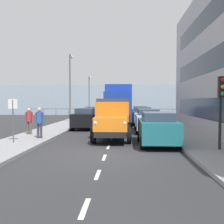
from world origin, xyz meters
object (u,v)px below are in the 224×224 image
object	(u,v)px
car_black_oppositeside_0	(85,118)
pedestrian_near_railing	(39,120)
car_teal_kerbside_near	(157,128)
car_white_kerbside_1	(148,120)
lamp_post_promenade	(70,82)
car_grey_kerbside_2	(143,116)
pedestrian_by_lamp	(29,119)
street_sign	(13,113)
traffic_light_near	(221,97)
car_navy_kerbside_3	(140,113)
lorry_cargo_blue	(119,103)
lamp_post_far	(89,92)
car_silver_oppositeside_1	(94,115)
truck_vintage_orange	(112,120)

from	to	relation	value
car_black_oppositeside_0	pedestrian_near_railing	distance (m)	6.87
car_black_oppositeside_0	pedestrian_near_railing	size ratio (longest dim) A/B	2.43
car_teal_kerbside_near	car_white_kerbside_1	bearing A→B (deg)	-90.00
pedestrian_near_railing	lamp_post_promenade	distance (m)	12.43
car_grey_kerbside_2	pedestrian_by_lamp	bearing A→B (deg)	48.47
car_white_kerbside_1	car_teal_kerbside_near	bearing A→B (deg)	90.00
car_black_oppositeside_0	street_sign	xyz separation A→B (m)	(2.46, 8.26, 0.79)
pedestrian_by_lamp	traffic_light_near	xyz separation A→B (m)	(-10.40, 4.95, 1.33)
car_grey_kerbside_2	car_navy_kerbside_3	xyz separation A→B (m)	(-0.00, -4.89, 0.00)
car_black_oppositeside_0	lorry_cargo_blue	bearing A→B (deg)	-120.86
car_navy_kerbside_3	traffic_light_near	distance (m)	18.97
car_teal_kerbside_near	lamp_post_far	size ratio (longest dim) A/B	0.71
pedestrian_near_railing	lamp_post_far	size ratio (longest dim) A/B	0.30
car_navy_kerbside_3	pedestrian_by_lamp	bearing A→B (deg)	60.24
lorry_cargo_blue	car_white_kerbside_1	world-z (taller)	lorry_cargo_blue
lorry_cargo_blue	traffic_light_near	bearing A→B (deg)	108.69
traffic_light_near	pedestrian_near_railing	bearing A→B (deg)	-19.04
lamp_post_promenade	traffic_light_near	bearing A→B (deg)	123.09
car_grey_kerbside_2	lamp_post_promenade	bearing A→B (deg)	-10.15
car_navy_kerbside_3	car_teal_kerbside_near	bearing A→B (deg)	90.00
lorry_cargo_blue	car_grey_kerbside_2	xyz separation A→B (m)	(-2.31, 0.44, -1.18)
car_grey_kerbside_2	car_silver_oppositeside_1	bearing A→B (deg)	-19.95
car_grey_kerbside_2	pedestrian_near_railing	size ratio (longest dim) A/B	2.22
car_black_oppositeside_0	pedestrian_by_lamp	bearing A→B (deg)	59.24
truck_vintage_orange	lorry_cargo_blue	world-z (taller)	lorry_cargo_blue
car_black_oppositeside_0	traffic_light_near	size ratio (longest dim) A/B	1.35
truck_vintage_orange	car_teal_kerbside_near	size ratio (longest dim) A/B	1.35
car_silver_oppositeside_1	car_grey_kerbside_2	bearing A→B (deg)	160.05
truck_vintage_orange	pedestrian_near_railing	distance (m)	4.22
car_navy_kerbside_3	pedestrian_near_railing	xyz separation A→B (m)	(6.59, 15.59, 0.30)
car_white_kerbside_1	car_grey_kerbside_2	xyz separation A→B (m)	(0.00, -5.90, -0.00)
car_white_kerbside_1	car_silver_oppositeside_1	distance (m)	9.18
car_black_oppositeside_0	car_silver_oppositeside_1	distance (m)	5.83
car_silver_oppositeside_1	traffic_light_near	bearing A→B (deg)	115.61
pedestrian_near_railing	lamp_post_far	xyz separation A→B (m)	(0.52, -24.18, 2.50)
car_white_kerbside_1	lamp_post_promenade	size ratio (longest dim) A/B	0.65
car_black_oppositeside_0	street_sign	world-z (taller)	street_sign
car_black_oppositeside_0	traffic_light_near	bearing A→B (deg)	127.38
car_teal_kerbside_near	car_navy_kerbside_3	size ratio (longest dim) A/B	1.06
car_grey_kerbside_2	car_silver_oppositeside_1	xyz separation A→B (m)	(4.98, -1.81, 0.00)
car_silver_oppositeside_1	pedestrian_by_lamp	distance (m)	11.09
lorry_cargo_blue	car_silver_oppositeside_1	world-z (taller)	lorry_cargo_blue
car_white_kerbside_1	lorry_cargo_blue	bearing A→B (deg)	-69.97
car_white_kerbside_1	car_navy_kerbside_3	xyz separation A→B (m)	(0.00, -10.79, -0.00)
car_white_kerbside_1	car_navy_kerbside_3	bearing A→B (deg)	-90.00
lamp_post_promenade	car_white_kerbside_1	bearing A→B (deg)	135.55
pedestrian_near_railing	car_navy_kerbside_3	bearing A→B (deg)	-112.92
truck_vintage_orange	traffic_light_near	distance (m)	6.29
car_white_kerbside_1	lamp_post_far	bearing A→B (deg)	-69.87
truck_vintage_orange	pedestrian_near_railing	world-z (taller)	truck_vintage_orange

